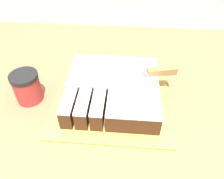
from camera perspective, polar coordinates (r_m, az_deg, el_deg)
countertop at (r=1.06m, az=1.51°, el=-22.14°), size 1.40×1.10×0.93m
cake_board at (r=0.70m, az=0.00°, el=-2.12°), size 0.36×0.36×0.01m
cake at (r=0.68m, az=0.35°, el=0.20°), size 0.28×0.28×0.06m
knife at (r=0.69m, az=10.45°, el=4.40°), size 0.27×0.08×0.02m
coffee_cup at (r=0.72m, az=-21.29°, el=0.59°), size 0.08×0.08×0.10m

